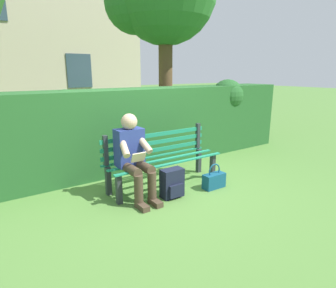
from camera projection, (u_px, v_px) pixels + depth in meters
name	position (u px, v px, depth m)	size (l,w,h in m)	color
ground	(164.00, 185.00, 4.38)	(60.00, 60.00, 0.00)	#517F38
park_bench	(161.00, 157.00, 4.34)	(1.83, 0.51, 0.86)	#2D3338
person_seated	(134.00, 155.00, 3.84)	(0.44, 0.73, 1.16)	navy
hedge_backdrop	(154.00, 124.00, 5.39)	(6.17, 0.84, 1.54)	#265B28
backpack	(172.00, 183.00, 3.94)	(0.32, 0.24, 0.41)	#191E33
handbag	(214.00, 180.00, 4.27)	(0.35, 0.15, 0.38)	navy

